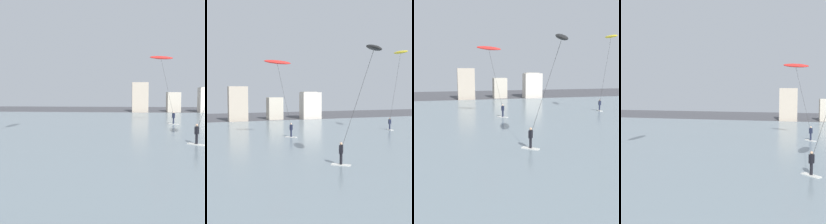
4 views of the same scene
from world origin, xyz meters
The scene contains 2 objects.
water_bay centered at (0.00, 30.11, 0.05)m, with size 84.00×52.00×0.10m, color gray.
kitesurfer_red centered at (3.49, 34.09, 7.71)m, with size 3.96×2.41×8.91m.
Camera 4 is at (3.35, 0.10, 5.75)m, focal length 47.43 mm.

